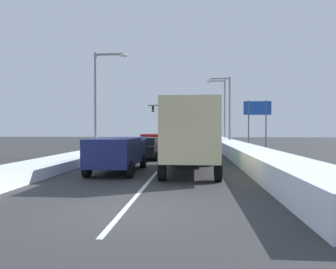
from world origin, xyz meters
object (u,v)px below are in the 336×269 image
Objects in this scene: suv_red_center_lane_third at (155,141)px; traffic_light_gantry at (190,113)px; street_lamp_right_mid at (222,106)px; street_lamp_right_near at (226,106)px; street_lamp_left_mid at (100,94)px; suv_navy_center_lane_nearest at (118,151)px; box_truck_right_lane_nearest at (190,133)px; sedan_black_center_lane_second at (145,148)px; sedan_maroon_right_lane_fourth at (192,140)px; suv_tan_right_lane_third at (192,140)px; suv_charcoal_right_lane_second at (194,144)px; roadside_sign_right at (257,113)px; sedan_silver_center_lane_fourth at (164,141)px.

traffic_light_gantry is at bearing 82.18° from suv_red_center_lane_third.
street_lamp_right_mid reaches higher than suv_red_center_lane_third.
suv_red_center_lane_third is 0.46× the size of traffic_light_gantry.
suv_red_center_lane_third is 10.49m from street_lamp_right_near.
traffic_light_gantry is 27.03m from street_lamp_left_mid.
suv_navy_center_lane_nearest is at bearing -105.03° from street_lamp_right_mid.
box_truck_right_lane_nearest is 13.69m from suv_red_center_lane_third.
sedan_maroon_right_lane_fourth is at bearing 78.17° from sedan_black_center_lane_second.
traffic_light_gantry is (-0.43, 12.14, 3.96)m from sedan_maroon_right_lane_fourth.
traffic_light_gantry reaches higher than suv_navy_center_lane_nearest.
suv_tan_right_lane_third is at bearing -130.84° from street_lamp_right_near.
suv_charcoal_right_lane_second and suv_red_center_lane_third have the same top height.
suv_red_center_lane_third is at bearing 54.23° from street_lamp_left_mid.
street_lamp_right_mid is (7.62, 28.38, 4.28)m from suv_navy_center_lane_nearest.
suv_navy_center_lane_nearest is at bearing -90.64° from suv_red_center_lane_third.
suv_tan_right_lane_third is at bearing 69.68° from sedan_black_center_lane_second.
street_lamp_left_mid is at bearing -136.41° from roadside_sign_right.
suv_tan_right_lane_third is at bearing -54.99° from sedan_silver_center_lane_fourth.
suv_red_center_lane_third is (-3.33, -2.29, 0.00)m from suv_tan_right_lane_third.
suv_tan_right_lane_third is 1.09× the size of sedan_black_center_lane_second.
street_lamp_right_near is at bearing 79.26° from box_truck_right_lane_nearest.
street_lamp_right_near is (3.80, -2.39, 3.99)m from sedan_maroon_right_lane_fourth.
traffic_light_gantry reaches higher than suv_tan_right_lane_third.
box_truck_right_lane_nearest is 1.47× the size of suv_tan_right_lane_third.
street_lamp_right_near is (3.78, 19.95, 2.85)m from box_truck_right_lane_nearest.
street_lamp_right_mid reaches higher than sedan_maroon_right_lane_fourth.
street_lamp_right_mid is (4.10, 28.26, 3.39)m from box_truck_right_lane_nearest.
suv_navy_center_lane_nearest is 0.55× the size of street_lamp_right_mid.
suv_red_center_lane_third is (-0.10, 6.44, 0.25)m from sedan_black_center_lane_second.
sedan_maroon_right_lane_fourth is 0.92× the size of suv_red_center_lane_third.
street_lamp_right_mid reaches higher than traffic_light_gantry.
sedan_silver_center_lane_fourth is 0.42× the size of traffic_light_gantry.
street_lamp_left_mid is 1.45× the size of roadside_sign_right.
street_lamp_left_mid reaches higher than roadside_sign_right.
street_lamp_right_mid is (7.25, 8.29, 4.53)m from sedan_silver_center_lane_fourth.
suv_navy_center_lane_nearest reaches higher than sedan_black_center_lane_second.
sedan_black_center_lane_second is at bearing -118.21° from street_lamp_right_near.
suv_tan_right_lane_third is 6.82m from sedan_maroon_right_lane_fourth.
street_lamp_left_mid is at bearing -103.94° from traffic_light_gantry.
traffic_light_gantry is at bearing 91.32° from suv_charcoal_right_lane_second.
suv_tan_right_lane_third is 0.62× the size of street_lamp_left_mid.
suv_navy_center_lane_nearest is at bearing -91.05° from sedan_silver_center_lane_fourth.
sedan_maroon_right_lane_fourth is at bearing 37.10° from sedan_silver_center_lane_fourth.
suv_red_center_lane_third is at bearing -116.44° from street_lamp_right_mid.
sedan_silver_center_lane_fourth is at bearing 125.01° from suv_tan_right_lane_third.
sedan_black_center_lane_second is at bearing -101.83° from sedan_maroon_right_lane_fourth.
suv_charcoal_right_lane_second is 1.00× the size of suv_navy_center_lane_nearest.
suv_red_center_lane_third is (-3.35, -9.10, 0.25)m from sedan_maroon_right_lane_fourth.
sedan_silver_center_lane_fourth is (0.37, 20.09, -0.25)m from suv_navy_center_lane_nearest.
roadside_sign_right is at bearing 43.59° from street_lamp_left_mid.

